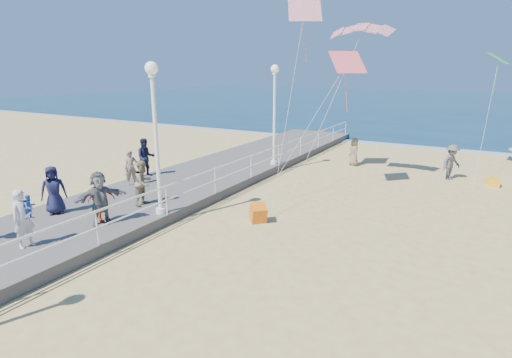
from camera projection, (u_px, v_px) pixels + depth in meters
The scene contains 23 objects.
ground at pixel (295, 256), 12.09m from camera, with size 160.00×160.00×0.00m, color #D8B971.
ocean at pixel (455, 104), 66.60m from camera, with size 160.00×90.00×0.05m, color #0C2E4A.
surf_line at pixel (410, 146), 29.28m from camera, with size 160.00×1.20×0.04m, color silver.
boardwalk at pixel (120, 209), 15.62m from camera, with size 5.00×44.00×0.40m, color #645F5A.
railing at pixel (166, 192), 14.17m from camera, with size 0.05×42.00×0.55m.
lamp_post_mid at pixel (155, 124), 13.68m from camera, with size 0.44×0.44×5.32m.
lamp_post_far at pixel (274, 105), 21.23m from camera, with size 0.44×0.44×5.32m.
woman_holding_toddler at pixel (23, 219), 11.57m from camera, with size 0.64×0.42×1.75m, color silver.
toddler_held at pixel (30, 207), 11.53m from camera, with size 0.36×0.28×0.73m, color blue.
spectator_1 at pixel (143, 183), 15.28m from camera, with size 0.85×0.66×1.74m, color gray.
spectator_3 at pixel (101, 200), 13.61m from camera, with size 0.88×0.37×1.51m, color #BC3417.
spectator_4 at pixel (53, 190), 14.30m from camera, with size 0.86×0.56×1.76m, color #1A1C3B.
spectator_5 at pixel (100, 198), 13.30m from camera, with size 1.69×0.54×1.82m, color slate.
spectator_6 at pixel (131, 168), 17.91m from camera, with size 0.58×0.38×1.58m, color #856E5C.
spectator_7 at pixel (146, 158), 19.37m from camera, with size 0.91×0.71×1.87m, color #181B35.
beach_walker_a at pixel (451, 162), 20.23m from camera, with size 1.18×0.68×1.83m, color #55565A.
beach_walker_c at pixel (354, 152), 23.32m from camera, with size 0.81×0.53×1.65m, color #807358.
box_kite at pixel (258, 215), 14.66m from camera, with size 0.55×0.55×0.60m, color red.
beach_chair_left at pixel (493, 182), 19.25m from camera, with size 0.55×0.55×0.40m, color #FFAD1A.
kite_parafoil at pixel (361, 27), 17.81m from camera, with size 2.84×0.90×0.30m, color #BF1637, non-canonical shape.
kite_diamond_pink at pixel (348, 62), 16.77m from camera, with size 1.36×1.36×0.02m, color #FA5C64.
kite_diamond_green at pixel (499, 59), 20.55m from camera, with size 1.12×1.12×0.02m, color green.
kite_diamond_redwhite at pixel (305, 9), 18.62m from camera, with size 1.53×1.53×0.02m, color red.
Camera 1 is at (4.43, -10.19, 5.44)m, focal length 28.00 mm.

